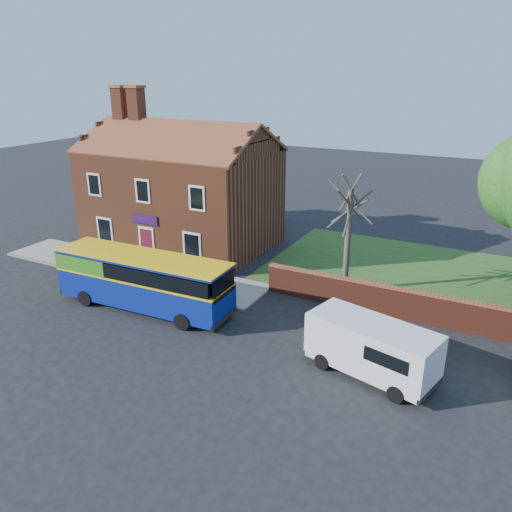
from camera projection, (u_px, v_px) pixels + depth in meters
The scene contains 9 objects.
ground at pixel (164, 337), 23.01m from camera, with size 120.00×120.00×0.00m, color black.
pavement at pixel (130, 269), 30.80m from camera, with size 18.00×3.50×0.12m, color gray.
kerb at pixel (110, 278), 29.35m from camera, with size 18.00×0.15×0.14m, color slate.
grass_strip at pixel (491, 288), 28.14m from camera, with size 26.00×12.00×0.04m, color #426B28.
shop_building at pixel (182, 196), 34.41m from camera, with size 12.30×8.13×10.50m.
boundary_wall at pixel (485, 320), 22.89m from camera, with size 22.00×0.38×1.60m.
bus at pixel (139, 278), 25.42m from camera, with size 9.51×2.73×2.88m.
van_near at pixel (372, 347), 19.79m from camera, with size 5.50×3.27×2.26m.
bare_tree at pixel (348, 236), 26.76m from camera, with size 2.35×2.79×6.26m.
Camera 1 is at (13.15, -15.97, 11.56)m, focal length 35.00 mm.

